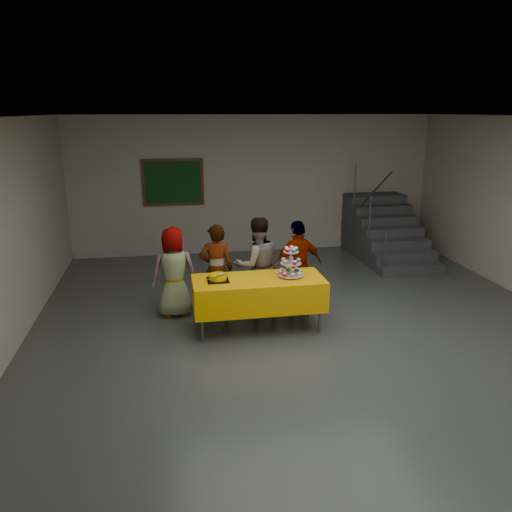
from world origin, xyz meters
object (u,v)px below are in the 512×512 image
at_px(schoolchild_b, 216,270).
at_px(staircase, 383,233).
at_px(noticeboard, 173,182).
at_px(cupcake_stand, 291,265).
at_px(schoolchild_a, 174,272).
at_px(bake_table, 258,293).
at_px(schoolchild_c, 257,265).
at_px(schoolchild_d, 298,266).
at_px(bear_cake, 218,277).

distance_m(schoolchild_b, staircase, 4.75).
bearing_deg(noticeboard, cupcake_stand, -69.41).
relative_size(schoolchild_a, staircase, 0.59).
xyz_separation_m(bake_table, schoolchild_b, (-0.53, 0.68, 0.16)).
height_order(schoolchild_c, staircase, staircase).
relative_size(schoolchild_b, schoolchild_c, 0.95).
relative_size(schoolchild_b, schoolchild_d, 0.99).
bearing_deg(noticeboard, bake_table, -75.45).
relative_size(cupcake_stand, schoolchild_d, 0.31).
xyz_separation_m(bake_table, schoolchild_a, (-1.18, 0.73, 0.15)).
relative_size(schoolchild_a, schoolchild_b, 0.98).
distance_m(bear_cake, noticeboard, 4.26).
bearing_deg(noticeboard, bear_cake, -83.08).
relative_size(bake_table, schoolchild_d, 1.29).
bearing_deg(cupcake_stand, schoolchild_b, 146.82).
distance_m(schoolchild_c, staircase, 4.24).
distance_m(cupcake_stand, schoolchild_a, 1.82).
distance_m(cupcake_stand, staircase, 4.45).
distance_m(bear_cake, schoolchild_b, 0.67).
distance_m(bake_table, schoolchild_a, 1.40).
bearing_deg(schoolchild_b, schoolchild_d, -178.83).
height_order(bear_cake, schoolchild_c, schoolchild_c).
distance_m(bake_table, cupcake_stand, 0.62).
relative_size(schoolchild_a, schoolchild_c, 0.93).
xyz_separation_m(bake_table, schoolchild_c, (0.10, 0.69, 0.20)).
height_order(schoolchild_b, schoolchild_d, schoolchild_d).
bearing_deg(schoolchild_a, bake_table, 145.09).
bearing_deg(cupcake_stand, bake_table, -177.41).
relative_size(bear_cake, noticeboard, 0.28).
relative_size(schoolchild_d, noticeboard, 1.12).
height_order(bear_cake, schoolchild_d, schoolchild_d).
xyz_separation_m(schoolchild_c, staircase, (3.29, 2.66, -0.27)).
xyz_separation_m(bake_table, bear_cake, (-0.58, 0.02, 0.27)).
bearing_deg(bear_cake, staircase, 39.92).
distance_m(schoolchild_b, schoolchild_c, 0.64).
bearing_deg(schoolchild_b, schoolchild_c, -175.74).
bearing_deg(noticeboard, schoolchild_d, -62.68).
bearing_deg(noticeboard, schoolchild_a, -91.59).
bearing_deg(cupcake_stand, schoolchild_d, 65.69).
distance_m(staircase, noticeboard, 4.69).
height_order(schoolchild_c, noticeboard, noticeboard).
height_order(bear_cake, schoolchild_b, schoolchild_b).
distance_m(bake_table, staircase, 4.77).
bearing_deg(schoolchild_b, bake_table, 131.70).
distance_m(bear_cake, schoolchild_a, 0.94).
bearing_deg(bake_table, staircase, 44.61).
distance_m(bear_cake, schoolchild_d, 1.47).
xyz_separation_m(cupcake_stand, schoolchild_a, (-1.66, 0.71, -0.24)).
height_order(schoolchild_a, schoolchild_c, schoolchild_c).
xyz_separation_m(bear_cake, noticeboard, (-0.51, 4.16, 0.77)).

